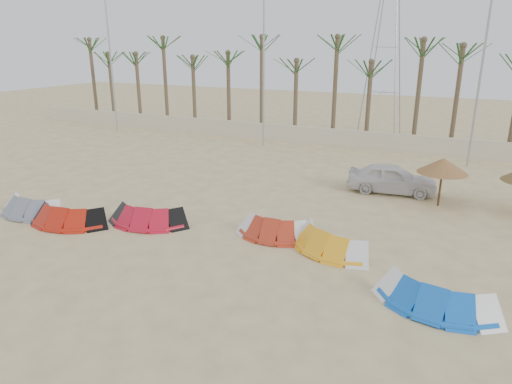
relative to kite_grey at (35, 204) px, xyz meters
The scene contains 15 objects.
ground 9.75m from the kite_grey, 15.59° to the right, with size 120.00×120.00×0.00m, color beige.
boundary_wall 21.53m from the kite_grey, 64.18° to the left, with size 60.00×0.30×1.30m, color beige.
palm_line 23.94m from the kite_grey, 64.31° to the left, with size 52.00×4.00×7.70m.
lamp_a 21.04m from the kite_grey, 121.34° to the left, with size 1.25×0.14×11.00m.
lamp_b 18.51m from the kite_grey, 78.88° to the left, with size 1.25×0.14×11.00m.
lamp_c 25.18m from the kite_grey, 44.95° to the left, with size 1.25×0.14×11.00m.
pylon 27.43m from the kite_grey, 67.76° to the left, with size 3.00×3.00×14.00m, color #A5A8AD, non-canonical shape.
kite_grey is the anchor object (origin of this frame).
kite_red_left 2.35m from the kite_grey, ahead, with size 3.78×1.95×0.90m.
kite_red_mid 5.62m from the kite_grey, 13.33° to the left, with size 3.64×2.08×0.90m.
kite_red_right 11.02m from the kite_grey, 12.02° to the left, with size 3.07×1.62×0.90m.
kite_orange 13.21m from the kite_grey, ahead, with size 3.88×2.74×0.90m.
kite_blue 16.98m from the kite_grey, ahead, with size 3.64×2.01×0.90m.
parasol_left 18.61m from the kite_grey, 28.26° to the left, with size 2.28×2.28×2.30m.
car 17.11m from the kite_grey, 35.30° to the left, with size 1.76×4.38×1.49m, color silver.
Camera 1 is at (7.82, -10.58, 7.29)m, focal length 32.00 mm.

